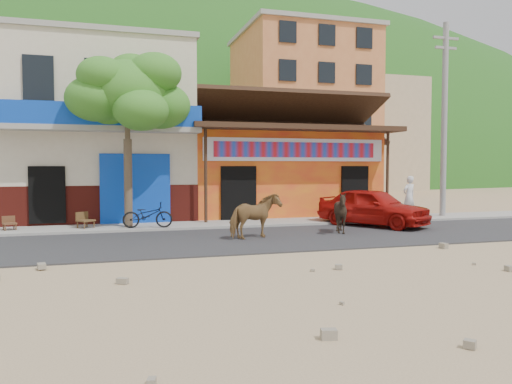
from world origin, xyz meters
TOP-DOWN VIEW (x-y plane):
  - ground at (0.00, 0.00)m, footprint 120.00×120.00m
  - road at (0.00, 2.50)m, footprint 60.00×5.00m
  - sidewalk at (0.00, 6.00)m, footprint 60.00×2.00m
  - dance_club at (2.00, 10.00)m, footprint 8.00×6.00m
  - cafe_building at (-5.50, 10.00)m, footprint 7.00×6.00m
  - apartment_front at (9.00, 24.00)m, footprint 9.00×9.00m
  - apartment_rear at (18.00, 30.00)m, footprint 8.00×8.00m
  - hillside at (0.00, 70.00)m, footprint 100.00×40.00m
  - tree at (-4.60, 5.80)m, footprint 3.00×3.00m
  - utility_pole at (8.20, 6.00)m, footprint 0.24×0.24m
  - cow_tan at (-1.07, 2.44)m, footprint 1.75×1.24m
  - cow_dark at (1.92, 2.78)m, footprint 1.56×1.51m
  - red_car at (3.91, 4.23)m, footprint 3.49×4.30m
  - scooter at (-4.00, 5.30)m, footprint 1.71×0.79m
  - pedestrian at (6.75, 6.26)m, footprint 0.68×0.52m
  - cafe_chair_left at (-8.35, 6.00)m, footprint 0.51×0.51m
  - cafe_chair_right at (-6.00, 5.85)m, footprint 0.66×0.66m

SIDE VIEW (x-z plane):
  - ground at x=0.00m, z-range 0.00..0.00m
  - road at x=0.00m, z-range 0.00..0.04m
  - sidewalk at x=0.00m, z-range 0.00..0.12m
  - cafe_chair_left at x=-8.35m, z-range 0.12..0.97m
  - scooter at x=-4.00m, z-range 0.12..0.99m
  - cafe_chair_right at x=-6.00m, z-range 0.12..1.13m
  - cow_dark at x=1.92m, z-range 0.04..1.37m
  - cow_tan at x=-1.07m, z-range 0.04..1.39m
  - red_car at x=3.91m, z-range 0.04..1.42m
  - pedestrian at x=6.75m, z-range 0.12..1.79m
  - dance_club at x=2.00m, z-range 0.00..3.60m
  - tree at x=-4.60m, z-range 0.12..6.12m
  - cafe_building at x=-5.50m, z-range 0.00..7.00m
  - utility_pole at x=8.20m, z-range 0.12..8.12m
  - apartment_rear at x=18.00m, z-range 0.00..10.00m
  - apartment_front at x=9.00m, z-range 0.00..12.00m
  - hillside at x=0.00m, z-range 0.00..24.00m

